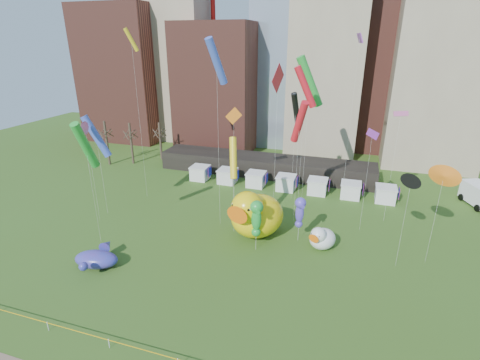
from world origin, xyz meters
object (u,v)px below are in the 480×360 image
(whale_inflatable, at_px, (97,258))
(big_duck, at_px, (255,214))
(small_duck, at_px, (322,238))
(seahorse_green, at_px, (256,216))
(seahorse_purple, at_px, (300,210))

(whale_inflatable, bearing_deg, big_duck, 28.28)
(big_duck, height_order, small_duck, big_duck)
(big_duck, height_order, seahorse_green, big_duck)
(seahorse_purple, bearing_deg, whale_inflatable, -172.86)
(whale_inflatable, bearing_deg, seahorse_purple, 20.86)
(whale_inflatable, bearing_deg, seahorse_green, 18.04)
(big_duck, distance_m, seahorse_purple, 5.39)
(seahorse_green, bearing_deg, seahorse_purple, 18.17)
(seahorse_green, relative_size, whale_inflatable, 1.03)
(big_duck, relative_size, small_duck, 2.12)
(small_duck, height_order, seahorse_green, seahorse_green)
(small_duck, xyz_separation_m, seahorse_green, (-7.13, -2.65, 3.03))
(seahorse_purple, bearing_deg, big_duck, 160.59)
(big_duck, distance_m, whale_inflatable, 18.37)
(seahorse_green, xyz_separation_m, whale_inflatable, (-15.29, -8.17, -3.46))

